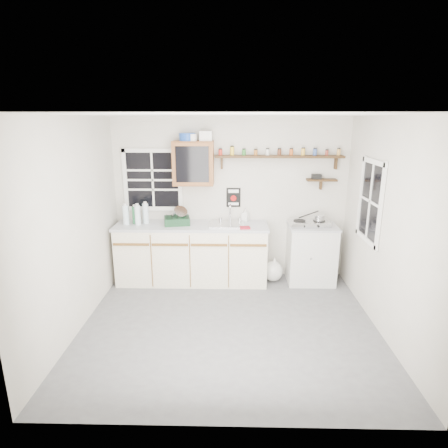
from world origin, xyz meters
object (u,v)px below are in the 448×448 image
Objects in this scene: main_cabinet at (192,253)px; upper_cabinet at (193,163)px; right_cabinet at (311,254)px; spice_shelf at (279,156)px; dish_rack at (178,219)px; hotplate at (309,223)px.

main_cabinet is 3.55× the size of upper_cabinet.
right_cabinet is 1.40× the size of upper_cabinet.
main_cabinet is at bearing -170.72° from spice_shelf.
spice_shelf is at bearing -2.82° from dish_rack.
dish_rack is at bearing -179.41° from right_cabinet.
hotplate is at bearing 0.18° from main_cabinet.
main_cabinet is at bearing 175.30° from hotplate.
dish_rack is (-0.20, 0.00, 0.55)m from main_cabinet.
hotplate is (0.47, -0.21, -0.98)m from spice_shelf.
main_cabinet is 5.48× the size of dish_rack.
spice_shelf is (1.27, 0.07, 0.10)m from upper_cabinet.
spice_shelf is (1.30, 0.21, 1.47)m from main_cabinet.
upper_cabinet is (0.03, 0.14, 1.36)m from main_cabinet.
dish_rack is at bearing 178.72° from main_cabinet.
main_cabinet is 1.84m from right_cabinet.
right_cabinet is 1.58m from spice_shelf.
main_cabinet is 3.77× the size of hotplate.
dish_rack is (-0.24, -0.14, -0.81)m from upper_cabinet.
spice_shelf reaches higher than right_cabinet.
right_cabinet is (1.83, 0.03, -0.01)m from main_cabinet.
right_cabinet is at bearing 13.17° from hotplate.
right_cabinet is 0.50m from hotplate.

